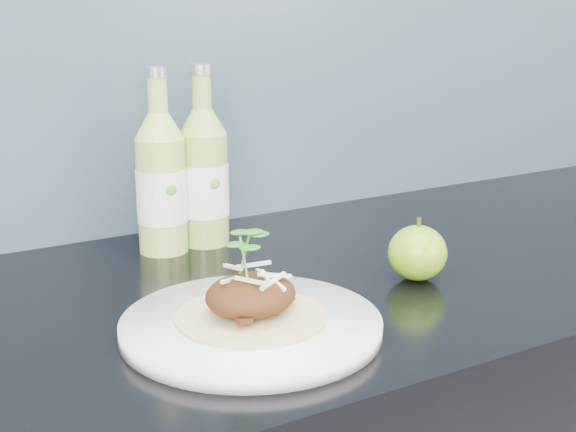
% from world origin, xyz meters
% --- Properties ---
extents(dinner_plate, '(0.35, 0.35, 0.02)m').
position_xyz_m(dinner_plate, '(-0.09, 1.57, 0.91)').
color(dinner_plate, silver).
rests_on(dinner_plate, kitchen_counter).
extents(pork_taco, '(0.16, 0.16, 0.10)m').
position_xyz_m(pork_taco, '(-0.09, 1.57, 0.94)').
color(pork_taco, tan).
rests_on(pork_taco, dinner_plate).
extents(green_apple, '(0.07, 0.07, 0.08)m').
position_xyz_m(green_apple, '(0.17, 1.61, 0.93)').
color(green_apple, '#4A8A0F').
rests_on(green_apple, kitchen_counter).
extents(cider_bottle_left, '(0.09, 0.09, 0.25)m').
position_xyz_m(cider_bottle_left, '(-0.06, 1.88, 0.99)').
color(cider_bottle_left, '#A7C451').
rests_on(cider_bottle_left, kitchen_counter).
extents(cider_bottle_right, '(0.07, 0.07, 0.25)m').
position_xyz_m(cider_bottle_right, '(0.01, 1.88, 0.99)').
color(cider_bottle_right, '#8EB74C').
rests_on(cider_bottle_right, kitchen_counter).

